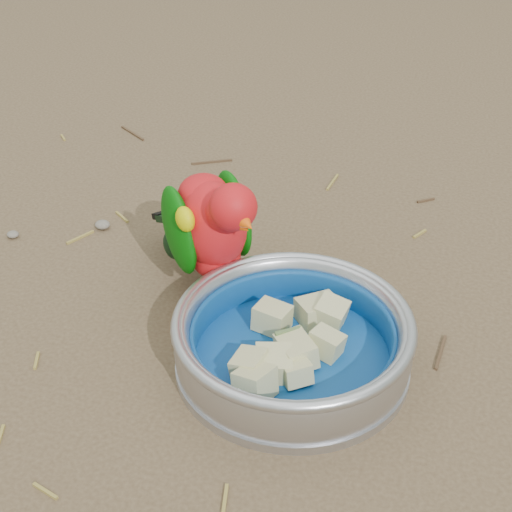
% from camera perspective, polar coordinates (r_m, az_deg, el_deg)
% --- Properties ---
extents(ground, '(60.00, 60.00, 0.00)m').
position_cam_1_polar(ground, '(0.83, -0.27, -6.26)').
color(ground, brown).
extents(food_bowl, '(0.24, 0.24, 0.02)m').
position_cam_1_polar(food_bowl, '(0.80, 2.65, -7.57)').
color(food_bowl, '#B2B2BA').
rests_on(food_bowl, ground).
extents(bowl_wall, '(0.24, 0.24, 0.04)m').
position_cam_1_polar(bowl_wall, '(0.78, 2.70, -5.93)').
color(bowl_wall, '#B2B2BA').
rests_on(bowl_wall, food_bowl).
extents(fruit_wedges, '(0.14, 0.14, 0.03)m').
position_cam_1_polar(fruit_wedges, '(0.79, 2.69, -6.32)').
color(fruit_wedges, '#C6C186').
rests_on(fruit_wedges, food_bowl).
extents(lory_parrot, '(0.20, 0.20, 0.16)m').
position_cam_1_polar(lory_parrot, '(0.86, -3.17, 1.54)').
color(lory_parrot, red).
rests_on(lory_parrot, ground).
extents(ground_debris, '(0.90, 0.80, 0.01)m').
position_cam_1_polar(ground_debris, '(0.89, 2.07, -3.14)').
color(ground_debris, olive).
rests_on(ground_debris, ground).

